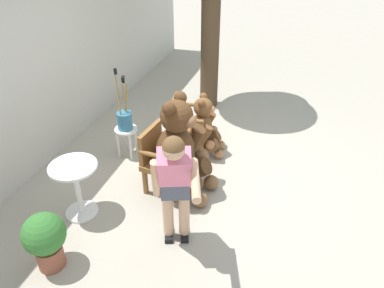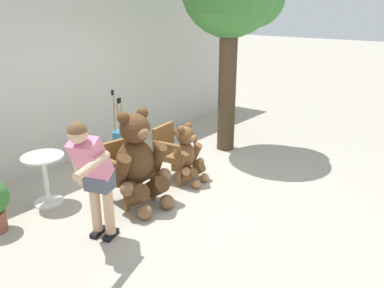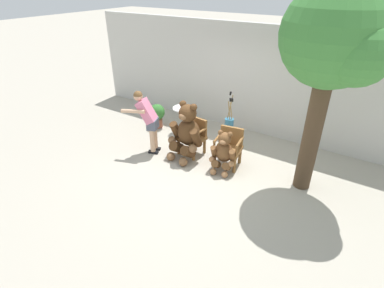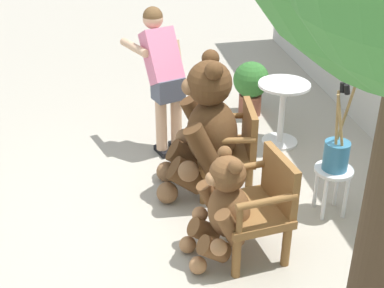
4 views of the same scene
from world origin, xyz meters
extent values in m
plane|color=#A8A091|center=(0.00, 0.00, 0.00)|extent=(60.00, 60.00, 0.00)
cube|color=beige|center=(0.00, 2.40, 1.40)|extent=(10.00, 0.16, 2.80)
cube|color=brown|center=(-0.48, 0.41, 0.41)|extent=(0.61, 0.58, 0.07)
cylinder|color=brown|center=(-0.73, 0.22, 0.18)|extent=(0.07, 0.07, 0.37)
cylinder|color=brown|center=(-0.27, 0.17, 0.18)|extent=(0.07, 0.07, 0.37)
cylinder|color=brown|center=(-0.69, 0.64, 0.18)|extent=(0.07, 0.07, 0.37)
cylinder|color=brown|center=(-0.23, 0.59, 0.18)|extent=(0.07, 0.07, 0.37)
cube|color=brown|center=(-0.46, 0.64, 0.65)|extent=(0.52, 0.12, 0.42)
cylinder|color=brown|center=(-0.73, 0.44, 0.66)|extent=(0.11, 0.48, 0.06)
cylinder|color=brown|center=(-0.75, 0.23, 0.55)|extent=(0.05, 0.05, 0.22)
cylinder|color=brown|center=(-0.23, 0.38, 0.66)|extent=(0.11, 0.48, 0.06)
cylinder|color=brown|center=(-0.26, 0.17, 0.55)|extent=(0.05, 0.05, 0.22)
cube|color=brown|center=(0.48, 0.41, 0.41)|extent=(0.63, 0.60, 0.07)
cylinder|color=brown|center=(0.28, 0.17, 0.18)|extent=(0.07, 0.07, 0.37)
cylinder|color=brown|center=(0.74, 0.23, 0.18)|extent=(0.07, 0.07, 0.37)
cylinder|color=brown|center=(0.22, 0.58, 0.18)|extent=(0.07, 0.07, 0.37)
cylinder|color=brown|center=(0.68, 0.65, 0.18)|extent=(0.07, 0.07, 0.37)
cube|color=brown|center=(0.45, 0.64, 0.65)|extent=(0.52, 0.14, 0.42)
cylinder|color=brown|center=(0.23, 0.37, 0.66)|extent=(0.13, 0.48, 0.06)
cylinder|color=brown|center=(0.27, 0.16, 0.55)|extent=(0.05, 0.05, 0.22)
cylinder|color=brown|center=(0.73, 0.45, 0.66)|extent=(0.13, 0.48, 0.06)
cylinder|color=brown|center=(0.76, 0.24, 0.55)|extent=(0.05, 0.05, 0.22)
ellipsoid|color=#4C3019|center=(-0.48, 0.29, 0.62)|extent=(0.60, 0.53, 0.64)
sphere|color=#4C3019|center=(-0.48, 0.26, 1.11)|extent=(0.41, 0.41, 0.41)
ellipsoid|color=brown|center=(-0.50, 0.08, 1.08)|extent=(0.21, 0.17, 0.15)
sphere|color=black|center=(-0.50, 0.08, 1.09)|extent=(0.06, 0.06, 0.06)
sphere|color=#4C3019|center=(-0.63, 0.29, 1.28)|extent=(0.16, 0.16, 0.16)
sphere|color=#4C3019|center=(-0.33, 0.26, 1.28)|extent=(0.16, 0.16, 0.16)
cylinder|color=#4C3019|center=(-0.79, 0.21, 0.62)|extent=(0.22, 0.37, 0.48)
sphere|color=brown|center=(-0.82, 0.09, 0.41)|extent=(0.19, 0.19, 0.19)
cylinder|color=#4C3019|center=(-0.20, 0.15, 0.62)|extent=(0.22, 0.37, 0.48)
sphere|color=brown|center=(-0.19, 0.02, 0.41)|extent=(0.19, 0.19, 0.19)
cylinder|color=#4C3019|center=(-0.68, 0.07, 0.27)|extent=(0.28, 0.42, 0.38)
sphere|color=brown|center=(-0.71, -0.12, 0.10)|extent=(0.20, 0.20, 0.20)
cylinder|color=#4C3019|center=(-0.34, 0.04, 0.27)|extent=(0.28, 0.42, 0.38)
sphere|color=brown|center=(-0.34, -0.16, 0.10)|extent=(0.20, 0.20, 0.20)
ellipsoid|color=brown|center=(0.48, 0.23, 0.43)|extent=(0.43, 0.38, 0.45)
sphere|color=brown|center=(0.48, 0.21, 0.77)|extent=(0.28, 0.28, 0.28)
ellipsoid|color=#A47148|center=(0.50, 0.09, 0.75)|extent=(0.15, 0.12, 0.10)
sphere|color=black|center=(0.50, 0.09, 0.76)|extent=(0.04, 0.04, 0.04)
sphere|color=brown|center=(0.38, 0.21, 0.89)|extent=(0.11, 0.11, 0.11)
sphere|color=brown|center=(0.59, 0.24, 0.89)|extent=(0.11, 0.11, 0.11)
cylinder|color=brown|center=(0.29, 0.12, 0.43)|extent=(0.16, 0.26, 0.34)
sphere|color=#A47148|center=(0.29, 0.03, 0.28)|extent=(0.13, 0.13, 0.13)
cylinder|color=brown|center=(0.70, 0.19, 0.43)|extent=(0.16, 0.26, 0.34)
sphere|color=#A47148|center=(0.72, 0.10, 0.28)|extent=(0.13, 0.13, 0.13)
cylinder|color=brown|center=(0.39, 0.05, 0.19)|extent=(0.20, 0.30, 0.26)
sphere|color=#A47148|center=(0.40, -0.08, 0.07)|extent=(0.14, 0.14, 0.14)
cylinder|color=brown|center=(0.62, 0.08, 0.19)|extent=(0.20, 0.30, 0.26)
sphere|color=#A47148|center=(0.65, -0.05, 0.07)|extent=(0.14, 0.14, 0.14)
cube|color=black|center=(-1.33, 0.07, 0.03)|extent=(0.26, 0.17, 0.06)
cylinder|color=tan|center=(-1.33, 0.07, 0.47)|extent=(0.12, 0.12, 0.82)
cube|color=black|center=(-1.26, -0.09, 0.03)|extent=(0.26, 0.17, 0.06)
cylinder|color=tan|center=(-1.26, -0.09, 0.47)|extent=(0.12, 0.12, 0.82)
cube|color=#4C5160|center=(-1.29, -0.01, 0.75)|extent=(0.31, 0.36, 0.24)
cube|color=pink|center=(-1.41, -0.05, 1.06)|extent=(0.51, 0.45, 0.57)
sphere|color=tan|center=(-1.58, -0.11, 1.40)|extent=(0.21, 0.21, 0.21)
sphere|color=brown|center=(-1.58, -0.11, 1.42)|extent=(0.21, 0.21, 0.21)
cylinder|color=tan|center=(-1.58, -0.32, 1.11)|extent=(0.56, 0.27, 0.11)
cylinder|color=tan|center=(-1.48, 0.12, 0.94)|extent=(0.22, 0.15, 0.51)
cylinder|color=silver|center=(0.06, 1.27, 0.45)|extent=(0.34, 0.34, 0.03)
cylinder|color=silver|center=(0.16, 1.37, 0.22)|extent=(0.04, 0.04, 0.43)
cylinder|color=silver|center=(-0.03, 1.37, 0.22)|extent=(0.04, 0.04, 0.43)
cylinder|color=silver|center=(0.16, 1.17, 0.22)|extent=(0.04, 0.04, 0.43)
cylinder|color=silver|center=(-0.03, 1.17, 0.22)|extent=(0.04, 0.04, 0.43)
cylinder|color=teal|center=(0.06, 1.27, 0.59)|extent=(0.22, 0.22, 0.26)
cylinder|color=#997A47|center=(0.11, 1.25, 0.86)|extent=(0.06, 0.14, 0.64)
cylinder|color=black|center=(0.11, 1.25, 1.23)|extent=(0.05, 0.06, 0.09)
cylinder|color=#997A47|center=(0.03, 1.31, 0.93)|extent=(0.12, 0.11, 0.77)
cylinder|color=black|center=(0.03, 1.31, 1.36)|extent=(0.05, 0.05, 0.09)
cylinder|color=#997A47|center=(0.07, 1.23, 0.86)|extent=(0.11, 0.04, 0.65)
cylinder|color=black|center=(0.07, 1.23, 1.23)|extent=(0.05, 0.05, 0.09)
cylinder|color=white|center=(-1.29, 1.24, 0.70)|extent=(0.56, 0.56, 0.03)
cylinder|color=white|center=(-1.29, 1.24, 0.34)|extent=(0.07, 0.07, 0.69)
cylinder|color=white|center=(-1.29, 1.24, 0.01)|extent=(0.40, 0.40, 0.03)
cylinder|color=#473523|center=(2.11, 0.56, 1.24)|extent=(0.33, 0.33, 2.47)
camera|label=1|loc=(-4.17, -1.12, 3.22)|focal=35.00mm
camera|label=2|loc=(-3.62, -3.30, 2.61)|focal=35.00mm
camera|label=3|loc=(2.92, -4.82, 3.76)|focal=28.00mm
camera|label=4|loc=(3.79, -0.63, 2.87)|focal=50.00mm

